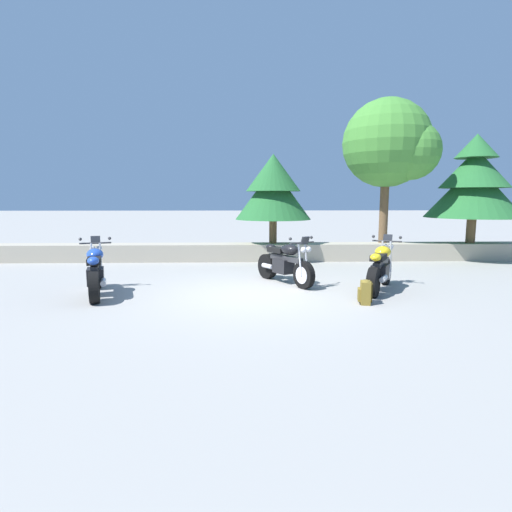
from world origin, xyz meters
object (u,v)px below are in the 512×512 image
pine_tree_far_left (273,188)px  pine_tree_mid_right (474,183)px  motorcycle_black_centre (285,263)px  motorcycle_yellow_far_right (381,268)px  motorcycle_blue_near_left (96,272)px  leafy_tree_mid_left (392,145)px  rider_backpack (365,291)px

pine_tree_far_left → pine_tree_mid_right: pine_tree_mid_right is taller
motorcycle_black_centre → pine_tree_far_left: size_ratio=0.64×
pine_tree_mid_right → motorcycle_black_centre: bearing=-150.5°
motorcycle_black_centre → motorcycle_yellow_far_right: size_ratio=0.99×
motorcycle_black_centre → pine_tree_mid_right: pine_tree_mid_right is taller
motorcycle_yellow_far_right → motorcycle_blue_near_left: bearing=-177.6°
motorcycle_blue_near_left → pine_tree_far_left: 6.59m
leafy_tree_mid_left → rider_backpack: bearing=-113.1°
motorcycle_black_centre → pine_tree_far_left: (-0.02, 3.80, 1.85)m
motorcycle_blue_near_left → rider_backpack: 5.49m
leafy_tree_mid_left → pine_tree_mid_right: leafy_tree_mid_left is taller
motorcycle_blue_near_left → motorcycle_yellow_far_right: (6.10, 0.26, 0.00)m
motorcycle_yellow_far_right → pine_tree_mid_right: pine_tree_mid_right is taller
leafy_tree_mid_left → motorcycle_black_centre: bearing=-135.0°
motorcycle_black_centre → motorcycle_yellow_far_right: 2.17m
motorcycle_black_centre → leafy_tree_mid_left: bearing=45.0°
motorcycle_blue_near_left → motorcycle_black_centre: same height
rider_backpack → pine_tree_mid_right: 7.97m
motorcycle_black_centre → pine_tree_mid_right: size_ratio=0.53×
motorcycle_black_centre → pine_tree_far_left: pine_tree_far_left is taller
motorcycle_blue_near_left → pine_tree_far_left: bearing=50.1°
motorcycle_blue_near_left → motorcycle_black_centre: 4.21m
motorcycle_yellow_far_right → pine_tree_far_left: 5.36m
motorcycle_yellow_far_right → pine_tree_far_left: size_ratio=0.65×
rider_backpack → pine_tree_mid_right: bearing=47.5°
pine_tree_far_left → leafy_tree_mid_left: leafy_tree_mid_left is taller
motorcycle_blue_near_left → motorcycle_black_centre: bearing=14.4°
motorcycle_yellow_far_right → pine_tree_mid_right: bearing=44.9°
motorcycle_blue_near_left → pine_tree_mid_right: bearing=24.1°
motorcycle_black_centre → pine_tree_mid_right: (6.50, 3.67, 2.03)m
motorcycle_yellow_far_right → leafy_tree_mid_left: (1.76, 4.57, 3.21)m
motorcycle_blue_near_left → leafy_tree_mid_left: (7.86, 4.83, 3.21)m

